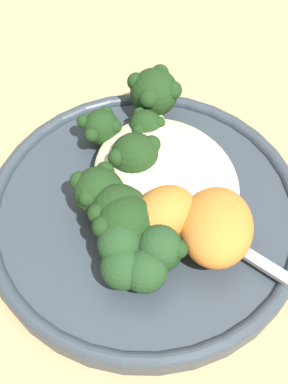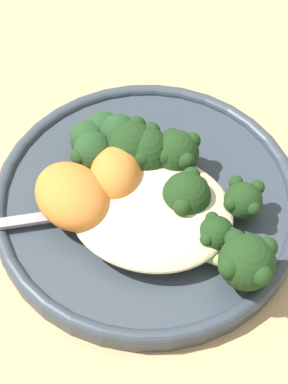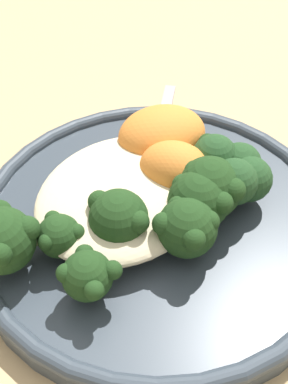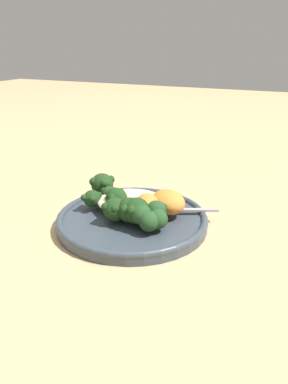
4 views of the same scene
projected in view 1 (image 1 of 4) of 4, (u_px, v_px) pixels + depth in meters
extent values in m
plane|color=tan|center=(125.00, 218.00, 0.44)|extent=(4.00, 4.00, 0.00)
cylinder|color=#38424C|center=(145.00, 214.00, 0.43)|extent=(0.26, 0.26, 0.02)
torus|color=#38424C|center=(145.00, 209.00, 0.43)|extent=(0.26, 0.26, 0.01)
ellipsoid|color=beige|center=(164.00, 175.00, 0.43)|extent=(0.13, 0.11, 0.02)
ellipsoid|color=#ADC675|center=(168.00, 145.00, 0.45)|extent=(0.10, 0.04, 0.01)
sphere|color=#1E3D19|center=(154.00, 92.00, 0.47)|extent=(0.04, 0.04, 0.04)
sphere|color=#1E3D19|center=(173.00, 90.00, 0.46)|extent=(0.02, 0.02, 0.02)
sphere|color=#1E3D19|center=(160.00, 73.00, 0.47)|extent=(0.02, 0.02, 0.02)
sphere|color=#1E3D19|center=(136.00, 82.00, 0.46)|extent=(0.02, 0.02, 0.02)
sphere|color=#1E3D19|center=(149.00, 99.00, 0.45)|extent=(0.02, 0.02, 0.02)
ellipsoid|color=#ADC675|center=(170.00, 166.00, 0.43)|extent=(0.09, 0.02, 0.02)
sphere|color=#1E3D19|center=(146.00, 126.00, 0.45)|extent=(0.03, 0.03, 0.03)
sphere|color=#1E3D19|center=(159.00, 123.00, 0.45)|extent=(0.01, 0.01, 0.01)
sphere|color=#1E3D19|center=(140.00, 114.00, 0.45)|extent=(0.01, 0.01, 0.01)
sphere|color=#1E3D19|center=(138.00, 130.00, 0.44)|extent=(0.01, 0.01, 0.01)
ellipsoid|color=#ADC675|center=(147.00, 162.00, 0.44)|extent=(0.10, 0.05, 0.02)
sphere|color=#1E3D19|center=(102.00, 128.00, 0.45)|extent=(0.03, 0.03, 0.03)
sphere|color=#1E3D19|center=(115.00, 127.00, 0.44)|extent=(0.01, 0.01, 0.01)
sphere|color=#1E3D19|center=(106.00, 113.00, 0.45)|extent=(0.01, 0.01, 0.01)
sphere|color=#1E3D19|center=(88.00, 120.00, 0.45)|extent=(0.01, 0.01, 0.01)
sphere|color=#1E3D19|center=(96.00, 133.00, 0.44)|extent=(0.01, 0.01, 0.01)
ellipsoid|color=#ADC675|center=(169.00, 180.00, 0.43)|extent=(0.06, 0.05, 0.01)
sphere|color=#1E3D19|center=(135.00, 156.00, 0.43)|extent=(0.04, 0.04, 0.04)
sphere|color=#1E3D19|center=(152.00, 144.00, 0.42)|extent=(0.01, 0.01, 0.01)
sphere|color=#1E3D19|center=(117.00, 158.00, 0.42)|extent=(0.01, 0.01, 0.01)
ellipsoid|color=#ADC675|center=(149.00, 189.00, 0.42)|extent=(0.04, 0.08, 0.02)
sphere|color=#1E3D19|center=(98.00, 191.00, 0.41)|extent=(0.04, 0.04, 0.04)
sphere|color=#1E3D19|center=(117.00, 191.00, 0.40)|extent=(0.01, 0.01, 0.01)
sphere|color=#1E3D19|center=(105.00, 171.00, 0.41)|extent=(0.01, 0.01, 0.01)
sphere|color=#1E3D19|center=(79.00, 181.00, 0.40)|extent=(0.01, 0.01, 0.01)
sphere|color=#1E3D19|center=(90.00, 202.00, 0.39)|extent=(0.01, 0.01, 0.01)
ellipsoid|color=#ADC675|center=(154.00, 199.00, 0.41)|extent=(0.03, 0.07, 0.02)
sphere|color=#1E3D19|center=(118.00, 211.00, 0.39)|extent=(0.04, 0.04, 0.04)
sphere|color=#1E3D19|center=(138.00, 197.00, 0.39)|extent=(0.02, 0.02, 0.02)
sphere|color=#1E3D19|center=(98.00, 214.00, 0.38)|extent=(0.02, 0.02, 0.02)
ellipsoid|color=#ADC675|center=(166.00, 197.00, 0.42)|extent=(0.05, 0.09, 0.02)
sphere|color=#1E3D19|center=(125.00, 223.00, 0.39)|extent=(0.04, 0.04, 0.04)
sphere|color=#1E3D19|center=(146.00, 209.00, 0.39)|extent=(0.02, 0.02, 0.02)
sphere|color=#1E3D19|center=(103.00, 227.00, 0.38)|extent=(0.02, 0.02, 0.02)
ellipsoid|color=#ADC675|center=(174.00, 208.00, 0.41)|extent=(0.07, 0.07, 0.02)
sphere|color=#1E3D19|center=(159.00, 248.00, 0.38)|extent=(0.04, 0.04, 0.04)
sphere|color=#1E3D19|center=(179.00, 249.00, 0.37)|extent=(0.01, 0.01, 0.01)
sphere|color=#1E3D19|center=(165.00, 228.00, 0.38)|extent=(0.01, 0.01, 0.01)
sphere|color=#1E3D19|center=(140.00, 238.00, 0.38)|extent=(0.01, 0.01, 0.01)
sphere|color=#1E3D19|center=(153.00, 261.00, 0.37)|extent=(0.01, 0.01, 0.01)
ellipsoid|color=orange|center=(217.00, 227.00, 0.39)|extent=(0.09, 0.08, 0.04)
ellipsoid|color=orange|center=(164.00, 214.00, 0.39)|extent=(0.05, 0.06, 0.04)
sphere|color=#234723|center=(145.00, 271.00, 0.37)|extent=(0.03, 0.03, 0.03)
sphere|color=#234723|center=(155.00, 249.00, 0.37)|extent=(0.03, 0.03, 0.03)
sphere|color=#234723|center=(140.00, 240.00, 0.39)|extent=(0.03, 0.03, 0.03)
sphere|color=#234723|center=(120.00, 244.00, 0.38)|extent=(0.03, 0.03, 0.03)
sphere|color=#234723|center=(123.00, 268.00, 0.37)|extent=(0.03, 0.03, 0.03)
cube|color=#A3A3A8|center=(277.00, 273.00, 0.39)|extent=(0.07, 0.04, 0.00)
ellipsoid|color=#A3A3A8|center=(213.00, 231.00, 0.40)|extent=(0.04, 0.04, 0.01)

